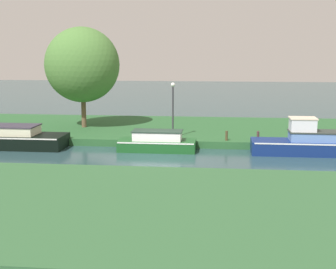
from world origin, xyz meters
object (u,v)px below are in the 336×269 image
at_px(willow_tree_left, 82,65).
at_px(mooring_post_far, 227,136).
at_px(mooring_post_near, 258,136).
at_px(black_narrowboat, 7,138).
at_px(lamp_post, 173,104).
at_px(forest_cruiser, 157,142).

relative_size(willow_tree_left, mooring_post_far, 11.97).
relative_size(willow_tree_left, mooring_post_near, 11.61).
bearing_deg(black_narrowboat, mooring_post_far, 5.93).
bearing_deg(willow_tree_left, lamp_post, -27.00).
xyz_separation_m(black_narrowboat, willow_tree_left, (2.94, 5.00, 3.89)).
bearing_deg(willow_tree_left, forest_cruiser, -42.38).
xyz_separation_m(black_narrowboat, mooring_post_near, (13.87, 1.26, 0.14)).
bearing_deg(lamp_post, willow_tree_left, 153.00).
distance_m(black_narrowboat, forest_cruiser, 8.43).
xyz_separation_m(mooring_post_near, mooring_post_far, (-1.72, 0.00, -0.01)).
distance_m(willow_tree_left, mooring_post_near, 12.14).
distance_m(lamp_post, mooring_post_far, 3.55).
distance_m(mooring_post_near, mooring_post_far, 1.72).
height_order(forest_cruiser, lamp_post, lamp_post).
distance_m(willow_tree_left, lamp_post, 7.20).
bearing_deg(mooring_post_near, lamp_post, 172.73).
height_order(mooring_post_near, mooring_post_far, mooring_post_near).
height_order(black_narrowboat, mooring_post_near, black_narrowboat).
height_order(willow_tree_left, mooring_post_near, willow_tree_left).
bearing_deg(forest_cruiser, mooring_post_far, 18.72).
relative_size(black_narrowboat, mooring_post_near, 11.52).
bearing_deg(willow_tree_left, black_narrowboat, -120.48).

